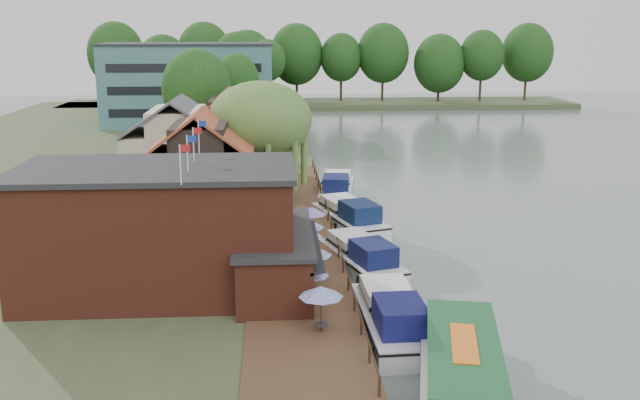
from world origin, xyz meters
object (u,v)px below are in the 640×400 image
object	(u,v)px
willow	(261,144)
swan	(459,384)
cruiser_1	(361,253)
cruiser_2	(349,213)
umbrella_3	(307,246)
hotel_block	(190,84)
umbrella_1	(311,287)
cruiser_3	(337,185)
cottage_a	(201,167)
pub	(194,229)
umbrella_5	(312,223)
tour_boat	(463,380)
umbrella_4	(308,237)
cottage_b	(178,146)
cottage_c	(229,131)
cruiser_0	(392,311)
umbrella_2	(313,266)
umbrella_0	(321,309)

from	to	relation	value
willow	swan	world-z (taller)	willow
cruiser_1	cruiser_2	size ratio (longest dim) A/B	0.95
swan	umbrella_3	bearing A→B (deg)	113.20
hotel_block	umbrella_3	bearing A→B (deg)	-77.81
umbrella_1	cruiser_1	bearing A→B (deg)	67.04
cruiser_1	cruiser_3	bearing A→B (deg)	72.09
cottage_a	umbrella_3	distance (m)	13.89
umbrella_3	pub	bearing A→B (deg)	-150.35
cruiser_1	cruiser_3	world-z (taller)	cruiser_3
willow	cruiser_3	bearing A→B (deg)	40.05
umbrella_5	tour_boat	size ratio (longest dim) A/B	0.18
umbrella_4	swan	bearing A→B (deg)	-70.16
hotel_block	cottage_b	bearing A→B (deg)	-85.03
umbrella_4	swan	world-z (taller)	umbrella_4
cruiser_1	cottage_c	bearing A→B (deg)	92.41
cruiser_2	cruiser_3	bearing A→B (deg)	72.41
swan	cruiser_0	bearing A→B (deg)	109.04
cottage_a	willow	size ratio (longest dim) A/B	0.82
willow	cruiser_1	size ratio (longest dim) A/B	1.05
cruiser_0	cruiser_2	world-z (taller)	cruiser_0
hotel_block	willow	size ratio (longest dim) A/B	2.44
pub	cottage_c	bearing A→B (deg)	90.00
umbrella_2	umbrella_3	distance (m)	3.74
umbrella_5	cruiser_3	world-z (taller)	umbrella_5
pub	cruiser_1	bearing A→B (deg)	28.48
umbrella_2	swan	size ratio (longest dim) A/B	5.40
umbrella_0	umbrella_2	bearing A→B (deg)	90.28
umbrella_4	swan	xyz separation A→B (m)	(5.93, -16.43, -2.07)
cottage_c	cruiser_0	size ratio (longest dim) A/B	0.81
cottage_a	umbrella_1	bearing A→B (deg)	-68.09
umbrella_0	swan	size ratio (longest dim) A/B	5.40
umbrella_0	umbrella_3	world-z (taller)	same
umbrella_2	umbrella_3	world-z (taller)	same
umbrella_0	cruiser_0	world-z (taller)	umbrella_0
umbrella_4	umbrella_5	xyz separation A→B (m)	(0.43, 3.26, 0.00)
umbrella_1	cruiser_1	distance (m)	9.81
pub	willow	distance (m)	20.36
pub	umbrella_0	xyz separation A→B (m)	(6.75, -6.48, -2.36)
umbrella_1	umbrella_3	distance (m)	7.16
pub	cruiser_2	size ratio (longest dim) A/B	1.91
hotel_block	cottage_c	bearing A→B (deg)	-77.80
cottage_c	cruiser_2	size ratio (longest dim) A/B	0.81
swan	cruiser_2	bearing A→B (deg)	94.75
hotel_block	cottage_b	size ratio (longest dim) A/B	2.65
umbrella_4	cruiser_0	world-z (taller)	umbrella_4
pub	cottage_c	world-z (taller)	cottage_c
pub	swan	size ratio (longest dim) A/B	45.45
cottage_c	umbrella_5	xyz separation A→B (m)	(7.18, -24.90, -2.96)
cottage_a	umbrella_4	xyz separation A→B (m)	(7.75, -9.16, -2.96)
cottage_b	cruiser_3	xyz separation A→B (m)	(14.42, 0.82, -3.99)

